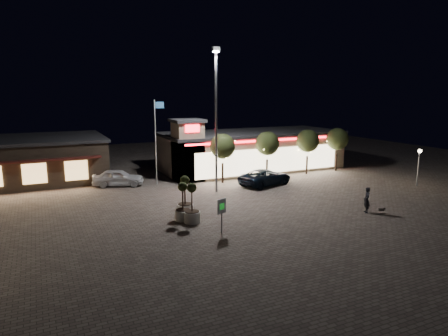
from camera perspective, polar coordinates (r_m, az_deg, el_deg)
name	(u,v)px	position (r m, az deg, el deg)	size (l,w,h in m)	color
ground	(237,221)	(27.68, 1.91, -7.51)	(90.00, 90.00, 0.00)	#685D54
retail_building	(249,150)	(45.17, 3.56, 2.55)	(20.40, 8.40, 6.10)	gray
restaurant_building	(17,160)	(43.89, -27.47, 1.03)	(16.40, 11.00, 4.30)	#382D23
floodlight_pole	(216,112)	(34.40, -1.13, 8.02)	(0.60, 0.40, 12.38)	gray
flagpole	(156,135)	(37.96, -9.64, 4.69)	(0.95, 0.10, 8.00)	white
lamp_post_east	(419,160)	(41.31, 26.10, 1.02)	(0.36, 0.36, 3.48)	gray
string_tree_a	(223,146)	(38.27, -0.21, 3.11)	(2.42, 2.42, 4.79)	#332319
string_tree_b	(267,144)	(40.61, 6.21, 3.49)	(2.42, 2.42, 4.79)	#332319
string_tree_c	(308,141)	(43.41, 11.88, 3.79)	(2.42, 2.42, 4.79)	#332319
string_tree_d	(337,139)	(45.91, 15.88, 3.99)	(2.42, 2.42, 4.79)	#332319
pickup_truck	(265,177)	(38.05, 5.95, -1.28)	(2.53, 5.48, 1.52)	black
white_sedan	(118,178)	(38.71, -14.87, -1.33)	(1.88, 4.66, 1.59)	silver
pedestrian	(367,200)	(30.97, 19.72, -4.33)	(0.69, 0.45, 1.89)	black
dog	(382,209)	(31.51, 21.67, -5.48)	(0.51, 0.32, 0.28)	#59514C
planter_left	(183,209)	(27.65, -5.89, -5.78)	(1.09, 1.09, 2.69)	silver
planter_mid	(192,210)	(27.13, -4.59, -6.04)	(1.12, 1.12, 2.74)	silver
planter_right	(185,203)	(28.80, -5.58, -4.97)	(1.17, 1.17, 2.88)	silver
valet_sign	(222,209)	(24.92, -0.33, -5.90)	(0.70, 0.33, 2.19)	gray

